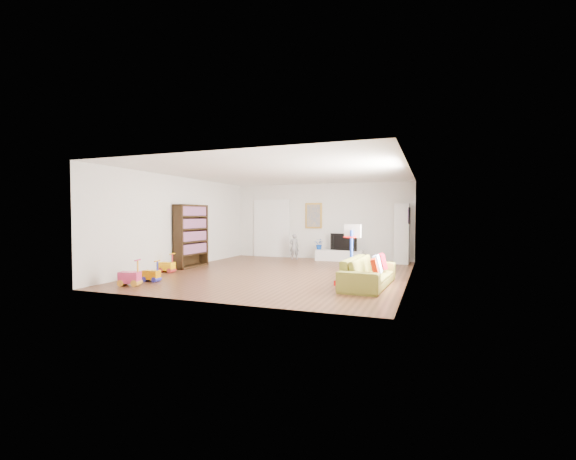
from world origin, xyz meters
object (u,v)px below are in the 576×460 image
at_px(media_console, 339,255).
at_px(sofa, 368,272).
at_px(bookshelf, 191,236).
at_px(basketball_hoop, 349,254).

xyz_separation_m(media_console, sofa, (1.68, -4.44, 0.13)).
xyz_separation_m(bookshelf, sofa, (5.49, -1.32, -0.62)).
bearing_deg(sofa, basketball_hoop, 84.35).
height_order(bookshelf, sofa, bookshelf).
relative_size(media_console, basketball_hoop, 1.18).
distance_m(bookshelf, sofa, 5.68).
xyz_separation_m(media_console, bookshelf, (-3.81, -3.12, 0.75)).
bearing_deg(media_console, basketball_hoop, -77.37).
bearing_deg(basketball_hoop, bookshelf, 178.18).
distance_m(bookshelf, basketball_hoop, 5.19).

